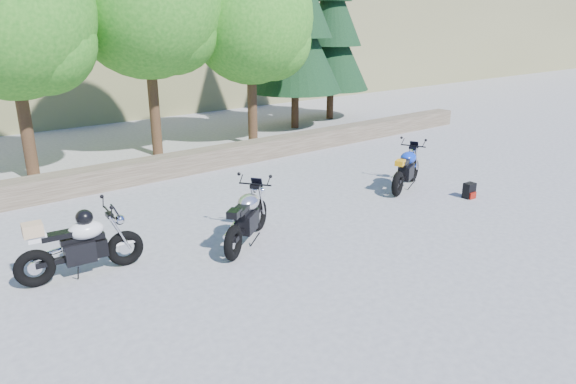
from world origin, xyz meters
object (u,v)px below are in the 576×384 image
at_px(silver_bike, 247,218).
at_px(backpack, 469,191).
at_px(blue_bike, 406,169).
at_px(white_bike, 79,245).

distance_m(silver_bike, backpack, 5.06).
height_order(silver_bike, blue_bike, silver_bike).
bearing_deg(backpack, blue_bike, 116.49).
xyz_separation_m(white_bike, blue_bike, (6.96, -0.23, -0.06)).
xyz_separation_m(silver_bike, backpack, (4.96, -0.95, -0.29)).
height_order(blue_bike, backpack, blue_bike).
relative_size(silver_bike, blue_bike, 0.92).
bearing_deg(silver_bike, blue_bike, -32.29).
height_order(silver_bike, backpack, silver_bike).
xyz_separation_m(blue_bike, backpack, (0.53, -1.26, -0.28)).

